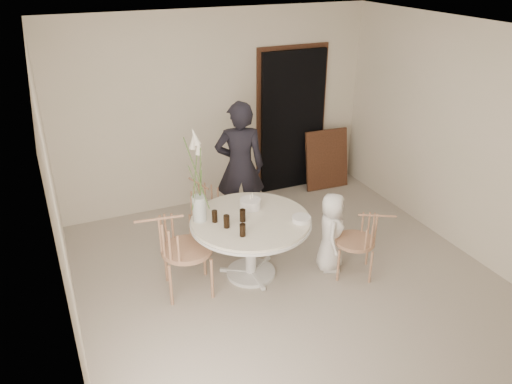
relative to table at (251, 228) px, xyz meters
name	(u,v)px	position (x,y,z in m)	size (l,w,h in m)	color
ground	(288,278)	(0.35, -0.25, -0.62)	(4.50, 4.50, 0.00)	#B8AB9D
room_shell	(292,145)	(0.35, -0.25, 1.00)	(4.50, 4.50, 4.50)	white
doorway	(292,122)	(1.50, 1.94, 0.43)	(1.00, 0.10, 2.10)	black
door_trim	(291,117)	(1.50, 1.98, 0.49)	(1.12, 0.03, 2.22)	#552E1D
table	(251,228)	(0.00, 0.00, 0.00)	(1.33, 1.33, 0.73)	silver
picture_frame	(327,159)	(1.99, 1.70, -0.16)	(0.69, 0.05, 0.92)	#552E1D
chair_far	(204,205)	(-0.24, 0.91, -0.11)	(0.52, 0.54, 0.79)	tan
chair_right	(365,235)	(1.18, -0.49, -0.11)	(0.58, 0.56, 0.77)	tan
chair_left	(174,243)	(-0.86, 0.03, -0.01)	(0.61, 0.57, 0.94)	tan
girl	(240,167)	(0.31, 1.07, 0.25)	(0.63, 0.41, 1.73)	black
boy	(331,232)	(0.89, -0.24, -0.14)	(0.47, 0.30, 0.96)	white
birthday_cake	(250,204)	(0.09, 0.22, 0.17)	(0.24, 0.24, 0.16)	white
cola_tumbler_a	(243,215)	(-0.10, -0.02, 0.18)	(0.06, 0.06, 0.14)	black
cola_tumbler_b	(243,230)	(-0.22, -0.30, 0.18)	(0.06, 0.06, 0.14)	black
cola_tumbler_c	(215,216)	(-0.38, 0.09, 0.18)	(0.06, 0.06, 0.13)	black
cola_tumbler_d	(227,221)	(-0.31, -0.07, 0.18)	(0.07, 0.07, 0.14)	black
plate_stack	(301,219)	(0.48, -0.27, 0.14)	(0.21, 0.21, 0.05)	white
flower_vase	(198,189)	(-0.52, 0.19, 0.49)	(0.15, 0.15, 1.06)	silver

